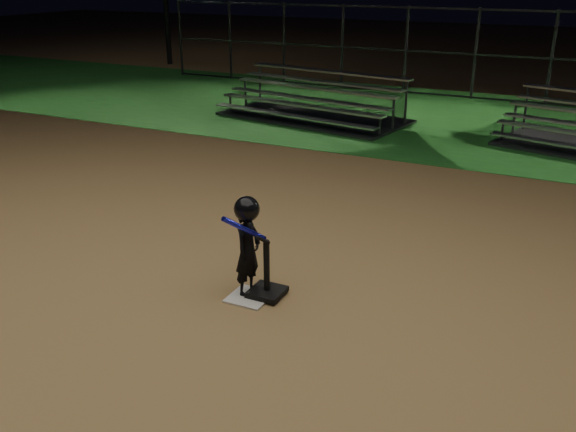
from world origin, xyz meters
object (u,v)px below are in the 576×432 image
(child_batter, at_px, (248,244))
(home_plate, at_px, (250,297))
(batting_tee, at_px, (267,285))
(bleacher_left, at_px, (313,110))

(child_batter, bearing_deg, home_plate, -143.80)
(home_plate, relative_size, child_batter, 0.38)
(home_plate, xyz_separation_m, batting_tee, (0.16, 0.13, 0.13))
(home_plate, xyz_separation_m, bleacher_left, (-3.04, 8.62, 0.22))
(batting_tee, distance_m, bleacher_left, 9.07)
(batting_tee, xyz_separation_m, child_batter, (-0.22, -0.04, 0.49))
(child_batter, bearing_deg, bleacher_left, 22.67)
(batting_tee, bearing_deg, bleacher_left, 110.62)
(batting_tee, height_order, child_batter, child_batter)
(batting_tee, xyz_separation_m, bleacher_left, (-3.19, 8.49, 0.09))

